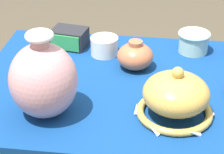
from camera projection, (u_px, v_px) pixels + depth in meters
name	position (u px, v px, depth m)	size (l,w,h in m)	color
display_table	(131.00, 110.00, 1.47)	(1.03, 0.74, 0.78)	#38383D
vase_tall_bulbous	(43.00, 80.00, 1.24)	(0.20, 0.20, 0.26)	#D19399
vase_dome_bell	(176.00, 97.00, 1.26)	(0.24, 0.22, 0.16)	gold
mosaic_tile_box	(69.00, 38.00, 1.66)	(0.14, 0.12, 0.07)	#232328
pot_squat_ivory	(104.00, 46.00, 1.61)	(0.10, 0.10, 0.07)	white
jar_round_terracotta	(136.00, 56.00, 1.51)	(0.13, 0.13, 0.10)	#BC6642
cup_wide_celadon	(194.00, 41.00, 1.62)	(0.12, 0.12, 0.08)	#A8CCB7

